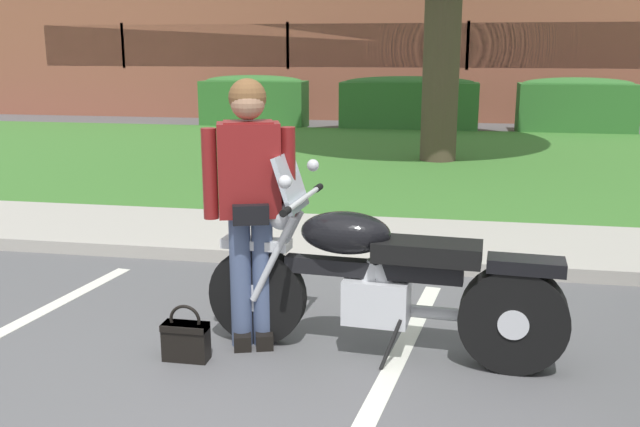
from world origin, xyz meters
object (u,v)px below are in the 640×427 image
Objects in this scene: handbag at (186,338)px; hedge_left at (254,100)px; hedge_center_left at (409,102)px; motorcycle at (393,282)px; rider_person at (250,195)px; hedge_center_right at (576,104)px; brick_building at (465,48)px.

hedge_left reaches higher than handbag.
hedge_left is 3.70m from hedge_center_left.
hedge_left is at bearing 109.28° from motorcycle.
rider_person is 12.87m from hedge_left.
handbag is at bearing -108.70° from hedge_center_right.
rider_person is 0.68× the size of hedge_center_right.
hedge_center_right is at bearing 72.28° from rider_person.
brick_building is at bearing 77.84° from hedge_center_left.
hedge_left is 0.09× the size of brick_building.
hedge_left is 7.40m from hedge_center_right.
handbag is (-0.34, -0.31, -0.85)m from rider_person.
brick_building is at bearing 50.62° from hedge_left.
motorcycle is at bearing -1.59° from rider_person.
handbag is 0.01× the size of brick_building.
rider_person is 4.74× the size of handbag.
brick_building reaches higher than motorcycle.
rider_person is 0.06× the size of brick_building.
hedge_center_left is (3.70, 0.00, 0.00)m from hedge_left.
hedge_center_left is 0.11× the size of brick_building.
brick_building reaches higher than hedge_center_left.
rider_person is 18.60m from brick_building.
handbag is 12.73m from hedge_center_left.
handbag is 0.14× the size of hedge_center_right.
hedge_center_left is at bearing 0.00° from hedge_left.
motorcycle is 13.16m from hedge_left.
motorcycle is 12.44m from hedge_center_left.
handbag is 0.11× the size of hedge_center_left.
rider_person is at bearing -91.20° from hedge_center_left.
motorcycle reaches higher than handbag.
motorcycle is 6.23× the size of handbag.
motorcycle is 0.71× the size of hedge_center_left.
hedge_left is 1.00× the size of hedge_center_right.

